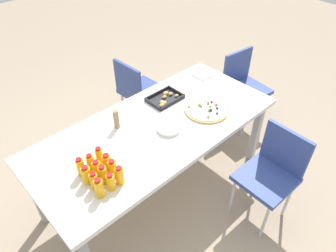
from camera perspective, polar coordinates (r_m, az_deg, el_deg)
ground_plane at (r=2.98m, az=-1.89°, el=-10.79°), size 12.00×12.00×0.00m
party_table at (r=2.50m, az=-2.21°, el=-1.16°), size 2.02×0.91×0.73m
chair_near_right at (r=2.57m, az=18.51°, el=-7.61°), size 0.41×0.41×0.83m
chair_end at (r=3.49m, az=13.54°, el=7.63°), size 0.45×0.45×0.83m
chair_far_right at (r=3.31m, az=-5.59°, el=6.71°), size 0.42×0.42×0.83m
juice_bottle_0 at (r=1.99m, az=-12.44°, el=-10.98°), size 0.06×0.06×0.15m
juice_bottle_1 at (r=2.02m, az=-10.39°, el=-9.99°), size 0.06×0.06×0.13m
juice_bottle_2 at (r=2.03m, az=-8.82°, el=-8.89°), size 0.06×0.06×0.14m
juice_bottle_3 at (r=2.04m, az=-13.31°, el=-9.75°), size 0.05×0.05×0.14m
juice_bottle_4 at (r=2.05m, az=-11.76°, el=-8.68°), size 0.06×0.06×0.15m
juice_bottle_5 at (r=2.08m, az=-10.06°, el=-7.64°), size 0.06×0.06×0.14m
juice_bottle_6 at (r=2.08m, az=-14.66°, el=-8.63°), size 0.06×0.06×0.14m
juice_bottle_7 at (r=2.11m, az=-12.83°, el=-7.63°), size 0.06×0.06×0.13m
juice_bottle_8 at (r=2.13m, az=-11.06°, el=-6.54°), size 0.06×0.06×0.14m
juice_bottle_9 at (r=2.13m, az=-15.66°, el=-7.22°), size 0.05×0.05×0.15m
juice_bottle_10 at (r=2.15m, az=-13.95°, el=-6.50°), size 0.05×0.05×0.14m
juice_bottle_11 at (r=2.17m, az=-12.39°, el=-5.39°), size 0.05×0.05×0.15m
fruit_pizza at (r=2.63m, az=7.01°, el=3.04°), size 0.37×0.37×0.05m
snack_tray at (r=2.73m, az=-0.56°, el=4.98°), size 0.29×0.21×0.04m
plate_stack at (r=2.42m, az=0.11°, el=-0.46°), size 0.18×0.18×0.03m
napkin_stack at (r=3.09m, az=6.32°, el=9.19°), size 0.15×0.15×0.01m
cardboard_tube at (r=2.43m, az=-9.43°, el=1.24°), size 0.04×0.04×0.16m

